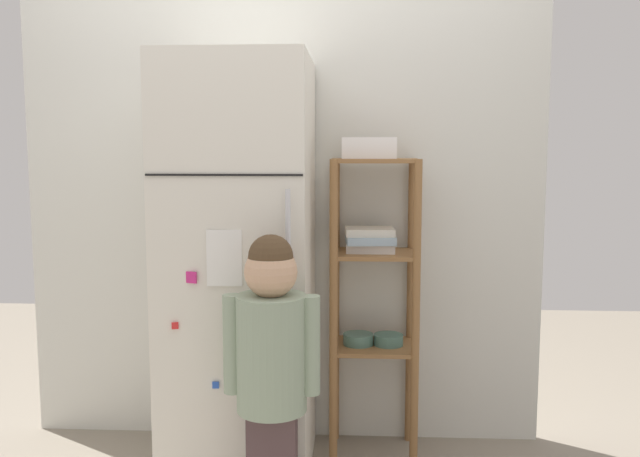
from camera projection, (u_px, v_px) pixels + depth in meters
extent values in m
cube|color=silver|center=(283.00, 203.00, 3.16)|extent=(2.42, 0.03, 2.26)
cube|color=silver|center=(240.00, 268.00, 2.85)|extent=(0.60, 0.64, 1.76)
cube|color=black|center=(223.00, 175.00, 2.49)|extent=(0.59, 0.01, 0.01)
cylinder|color=silver|center=(288.00, 249.00, 2.49)|extent=(0.02, 0.02, 0.44)
cube|color=white|center=(224.00, 258.00, 2.52)|extent=(0.13, 0.01, 0.21)
cube|color=#CE2777|center=(191.00, 277.00, 2.54)|extent=(0.04, 0.02, 0.04)
cube|color=#CB2977|center=(284.00, 257.00, 2.51)|extent=(0.03, 0.02, 0.03)
cube|color=red|center=(175.00, 326.00, 2.56)|extent=(0.03, 0.02, 0.03)
cube|color=blue|center=(216.00, 385.00, 2.58)|extent=(0.03, 0.01, 0.03)
cylinder|color=gray|center=(272.00, 353.00, 2.41)|extent=(0.25, 0.25, 0.42)
sphere|color=gray|center=(274.00, 294.00, 2.46)|extent=(0.11, 0.11, 0.11)
sphere|color=tan|center=(271.00, 272.00, 2.38)|extent=(0.19, 0.19, 0.19)
sphere|color=#4C3823|center=(271.00, 257.00, 2.37)|extent=(0.16, 0.16, 0.16)
cylinder|color=gray|center=(233.00, 344.00, 2.42)|extent=(0.07, 0.07, 0.36)
cylinder|color=gray|center=(310.00, 345.00, 2.40)|extent=(0.07, 0.07, 0.36)
cylinder|color=olive|center=(334.00, 316.00, 2.88)|extent=(0.04, 0.04, 1.34)
cylinder|color=olive|center=(416.00, 317.00, 2.86)|extent=(0.04, 0.04, 1.34)
cylinder|color=olive|center=(336.00, 302.00, 3.16)|extent=(0.04, 0.04, 1.34)
cylinder|color=olive|center=(410.00, 302.00, 3.14)|extent=(0.04, 0.04, 1.34)
cube|color=olive|center=(375.00, 161.00, 2.93)|extent=(0.37, 0.30, 0.02)
cube|color=olive|center=(374.00, 254.00, 2.98)|extent=(0.37, 0.30, 0.02)
cube|color=olive|center=(373.00, 347.00, 3.03)|extent=(0.37, 0.30, 0.02)
cube|color=white|center=(370.00, 247.00, 2.99)|extent=(0.21, 0.18, 0.04)
cube|color=#99B2C6|center=(370.00, 240.00, 2.97)|extent=(0.22, 0.19, 0.03)
cube|color=silver|center=(370.00, 232.00, 2.98)|extent=(0.22, 0.18, 0.03)
cylinder|color=#4C7266|center=(358.00, 339.00, 3.03)|extent=(0.14, 0.14, 0.05)
cylinder|color=#4C7266|center=(388.00, 340.00, 3.02)|extent=(0.13, 0.13, 0.05)
cube|color=white|center=(369.00, 158.00, 2.94)|extent=(0.23, 0.15, 0.01)
cube|color=white|center=(369.00, 148.00, 2.86)|extent=(0.23, 0.01, 0.09)
cube|color=white|center=(369.00, 148.00, 3.01)|extent=(0.23, 0.01, 0.09)
cube|color=white|center=(343.00, 148.00, 2.94)|extent=(0.01, 0.15, 0.09)
cube|color=white|center=(395.00, 148.00, 2.93)|extent=(0.01, 0.15, 0.09)
sphere|color=#A11C16|center=(376.00, 148.00, 2.94)|extent=(0.08, 0.08, 0.08)
sphere|color=orange|center=(361.00, 148.00, 2.92)|extent=(0.08, 0.08, 0.08)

